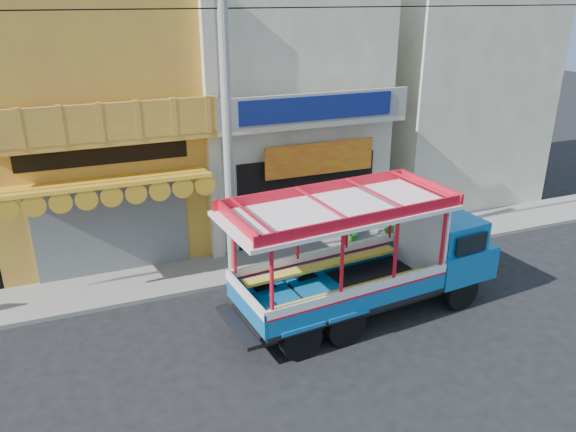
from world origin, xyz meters
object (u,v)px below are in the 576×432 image
object	(u,v)px
utility_pole	(232,104)
potted_plant_a	(350,224)
songthaew_truck	(382,253)
potted_plant_c	(351,231)
potted_plant_b	(388,223)

from	to	relation	value
utility_pole	potted_plant_a	xyz separation A→B (m)	(4.19, 1.21, -4.40)
songthaew_truck	potted_plant_c	world-z (taller)	songthaew_truck
utility_pole	potted_plant_b	xyz separation A→B (m)	(5.47, 0.92, -4.47)
utility_pole	potted_plant_a	world-z (taller)	utility_pole
songthaew_truck	potted_plant_b	xyz separation A→B (m)	(2.52, 3.74, -1.02)
songthaew_truck	potted_plant_b	bearing A→B (deg)	56.01
potted_plant_a	potted_plant_c	size ratio (longest dim) A/B	1.16
potted_plant_a	potted_plant_b	world-z (taller)	potted_plant_a
songthaew_truck	potted_plant_c	xyz separation A→B (m)	(1.07, 3.65, -1.02)
songthaew_truck	potted_plant_a	xyz separation A→B (m)	(1.25, 4.03, -0.95)
utility_pole	songthaew_truck	distance (m)	5.34
potted_plant_b	potted_plant_c	xyz separation A→B (m)	(-1.45, -0.09, -0.00)
potted_plant_b	potted_plant_c	world-z (taller)	potted_plant_b
utility_pole	songthaew_truck	xyz separation A→B (m)	(2.95, -2.82, -3.45)
potted_plant_a	potted_plant_c	bearing A→B (deg)	-141.20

